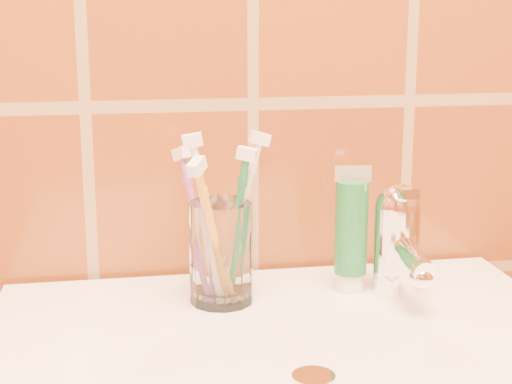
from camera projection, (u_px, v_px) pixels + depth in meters
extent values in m
cylinder|color=silver|center=(314.00, 380.00, 0.64)|extent=(0.30, 0.30, 0.00)
cylinder|color=white|center=(314.00, 377.00, 0.64)|extent=(0.04, 0.04, 0.00)
cylinder|color=white|center=(221.00, 252.00, 0.80)|extent=(0.07, 0.07, 0.11)
cylinder|color=white|center=(350.00, 281.00, 0.84)|extent=(0.03, 0.03, 0.02)
cylinder|color=#165D29|center=(351.00, 227.00, 0.83)|extent=(0.03, 0.03, 0.10)
cube|color=beige|center=(353.00, 174.00, 0.81)|extent=(0.04, 0.00, 0.02)
cylinder|color=white|center=(396.00, 250.00, 0.83)|extent=(0.05, 0.05, 0.09)
sphere|color=white|center=(398.00, 206.00, 0.82)|extent=(0.05, 0.05, 0.05)
cylinder|color=white|center=(409.00, 254.00, 0.79)|extent=(0.02, 0.09, 0.03)
cube|color=white|center=(403.00, 192.00, 0.80)|extent=(0.02, 0.06, 0.01)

